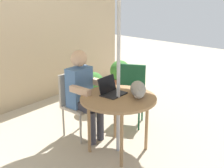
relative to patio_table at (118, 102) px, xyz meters
name	(u,v)px	position (x,y,z in m)	size (l,w,h in m)	color
ground_plane	(118,150)	(0.00, 0.00, -0.67)	(14.00, 14.00, 0.00)	#BCAD93
fence_back	(12,54)	(0.00, 2.23, 0.29)	(5.25, 0.08, 1.92)	tan
patio_table	(118,102)	(0.00, 0.00, 0.00)	(0.94, 0.94, 0.74)	#9E754C
chair_occupied	(76,99)	(0.00, 0.76, -0.14)	(0.40, 0.40, 0.90)	#B2A899
chair_empty	(131,90)	(0.81, 0.40, -0.14)	(0.54, 0.54, 0.90)	#194C2D
person_seated	(83,90)	(0.00, 0.60, 0.03)	(0.48, 0.48, 1.24)	#4C72A5
laptop	(110,89)	(0.03, 0.15, 0.13)	(0.31, 0.26, 0.21)	black
cat	(138,90)	(0.19, -0.16, 0.15)	(0.55, 0.43, 0.17)	gray
potted_plant_near_fence	(94,90)	(0.80, 1.16, -0.32)	(0.37, 0.37, 0.66)	#9E5138
potted_plant_by_chair	(120,76)	(1.55, 1.19, -0.26)	(0.37, 0.37, 0.71)	#9E5138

